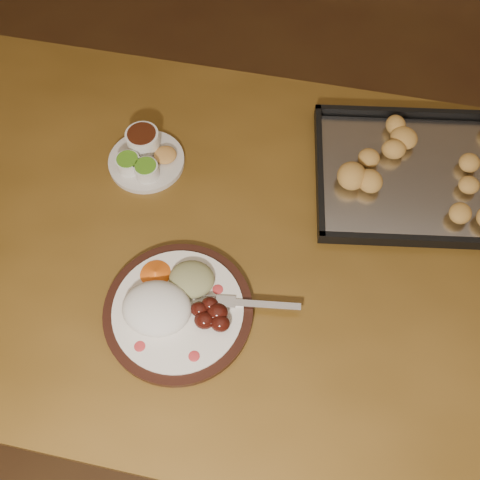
# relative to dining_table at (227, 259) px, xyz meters

# --- Properties ---
(ground) EXTENTS (4.00, 4.00, 0.00)m
(ground) POSITION_rel_dining_table_xyz_m (0.23, -0.05, -0.65)
(ground) COLOR brown
(ground) RESTS_ON ground
(dining_table) EXTENTS (1.54, 0.97, 0.75)m
(dining_table) POSITION_rel_dining_table_xyz_m (0.00, 0.00, 0.00)
(dining_table) COLOR brown
(dining_table) RESTS_ON ground
(dinner_plate) EXTENTS (0.36, 0.27, 0.06)m
(dinner_plate) POSITION_rel_dining_table_xyz_m (-0.06, -0.17, 0.12)
(dinner_plate) COLOR black
(dinner_plate) RESTS_ON dining_table
(condiment_saucer) EXTENTS (0.16, 0.16, 0.05)m
(condiment_saucer) POSITION_rel_dining_table_xyz_m (-0.20, 0.16, 0.12)
(condiment_saucer) COLOR silver
(condiment_saucer) RESTS_ON dining_table
(baking_tray) EXTENTS (0.49, 0.38, 0.05)m
(baking_tray) POSITION_rel_dining_table_xyz_m (0.39, 0.21, 0.11)
(baking_tray) COLOR black
(baking_tray) RESTS_ON dining_table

